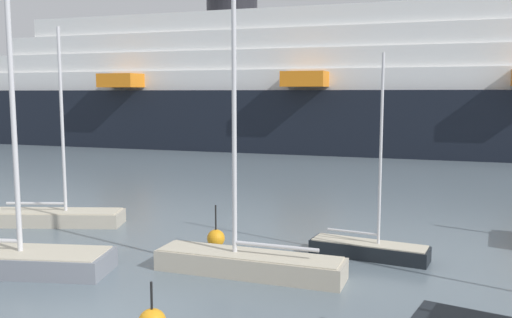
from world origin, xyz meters
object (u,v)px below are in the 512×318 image
at_px(channel_buoy_2, 216,238).
at_px(sailboat_2, 5,253).
at_px(cruise_ship, 416,88).
at_px(sailboat_1, 369,247).
at_px(sailboat_4, 249,256).
at_px(sailboat_3, 56,215).

bearing_deg(channel_buoy_2, sailboat_2, -139.39).
bearing_deg(channel_buoy_2, cruise_ship, 81.14).
height_order(sailboat_1, sailboat_4, sailboat_4).
height_order(sailboat_2, sailboat_4, sailboat_2).
relative_size(sailboat_3, cruise_ship, 0.08).
bearing_deg(sailboat_1, sailboat_4, -130.93).
height_order(sailboat_1, channel_buoy_2, sailboat_1).
relative_size(sailboat_1, channel_buoy_2, 4.42).
bearing_deg(cruise_ship, channel_buoy_2, -98.19).
bearing_deg(sailboat_2, sailboat_3, 102.24).
bearing_deg(sailboat_1, sailboat_3, -174.77).
distance_m(sailboat_3, cruise_ship, 39.77).
relative_size(sailboat_2, channel_buoy_2, 8.28).
xyz_separation_m(sailboat_4, channel_buoy_2, (-2.16, 2.56, -0.25)).
relative_size(sailboat_4, channel_buoy_2, 7.60).
distance_m(sailboat_3, sailboat_4, 10.77).
distance_m(sailboat_4, cruise_ship, 41.03).
bearing_deg(cruise_ship, sailboat_3, -109.99).
relative_size(sailboat_2, sailboat_4, 1.09).
bearing_deg(sailboat_3, sailboat_1, -18.91).
distance_m(sailboat_1, cruise_ship, 37.93).
xyz_separation_m(sailboat_3, sailboat_4, (10.14, -3.65, 0.16)).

